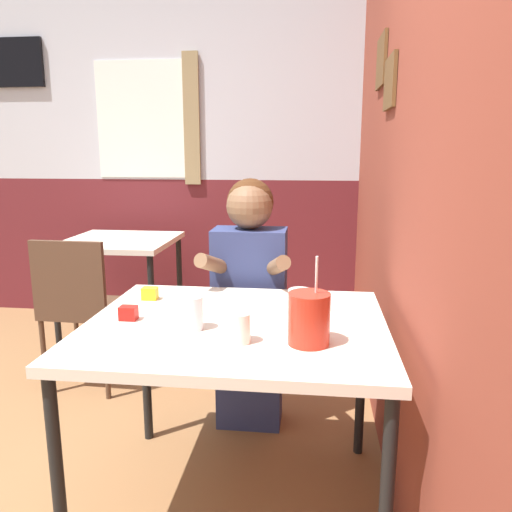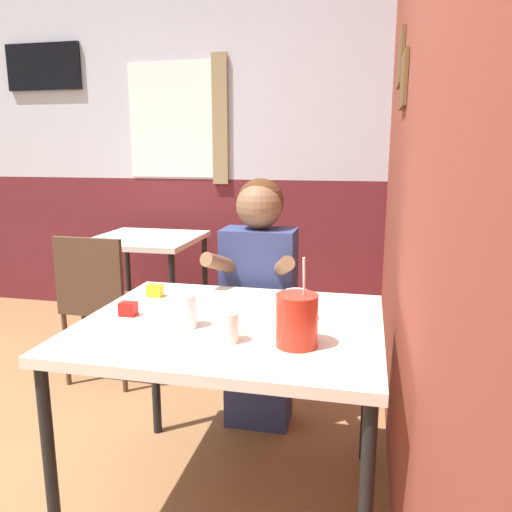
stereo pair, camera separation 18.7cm
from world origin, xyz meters
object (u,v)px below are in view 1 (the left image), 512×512
object	(u,v)px
main_table	(236,338)
cocktail_pitcher	(309,319)
background_table	(120,252)
person_seated	(250,297)
chair_near_window	(81,301)

from	to	relation	value
main_table	cocktail_pitcher	bearing A→B (deg)	-34.08
background_table	main_table	bearing A→B (deg)	-56.15
person_seated	chair_near_window	bearing A→B (deg)	165.59
background_table	chair_near_window	distance (m)	0.73
main_table	background_table	size ratio (longest dim) A/B	1.43
background_table	chair_near_window	xyz separation A→B (m)	(0.05, -0.72, -0.13)
background_table	cocktail_pitcher	world-z (taller)	cocktail_pitcher
chair_near_window	person_seated	world-z (taller)	person_seated
background_table	person_seated	bearing A→B (deg)	-43.43
main_table	person_seated	size ratio (longest dim) A/B	0.87
chair_near_window	main_table	bearing A→B (deg)	-38.58
person_seated	cocktail_pitcher	size ratio (longest dim) A/B	4.24
background_table	chair_near_window	world-z (taller)	chair_near_window
background_table	chair_near_window	size ratio (longest dim) A/B	0.84
main_table	chair_near_window	size ratio (longest dim) A/B	1.21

